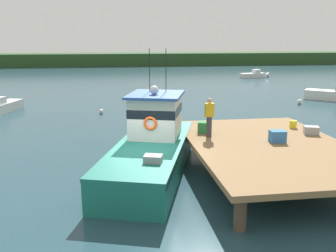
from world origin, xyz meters
TOP-DOWN VIEW (x-y plane):
  - ground_plane at (0.00, 0.00)m, footprint 200.00×200.00m
  - dock at (4.80, 0.00)m, footprint 6.00×9.00m
  - main_fishing_boat at (0.37, 1.27)m, footprint 4.81×9.90m
  - crate_single_far at (7.18, 1.16)m, footprint 0.71×0.62m
  - crate_stack_near_edge at (2.73, 2.13)m, footprint 0.70×0.59m
  - crate_single_by_cleat at (5.22, 0.23)m, footprint 0.63×0.48m
  - bait_bucket at (6.96, 2.36)m, footprint 0.32×0.32m
  - deckhand_by_the_boat at (2.73, 1.40)m, footprint 0.36×0.22m
  - moored_boat_far_left at (-9.28, 14.42)m, footprint 2.20×4.67m
  - moored_boat_off_the_point at (17.93, 34.91)m, footprint 4.45×1.95m
  - mooring_buoy_spare_mooring at (3.28, 21.60)m, footprint 0.46×0.46m
  - mooring_buoy_inshore at (13.81, 14.53)m, footprint 0.40×0.40m
  - mooring_buoy_channel_marker at (-2.08, 12.93)m, footprint 0.33×0.33m
  - far_shoreline at (0.00, 62.00)m, footprint 120.00×8.00m

SIDE VIEW (x-z plane):
  - ground_plane at x=0.00m, z-range 0.00..0.00m
  - mooring_buoy_channel_marker at x=-2.08m, z-range 0.00..0.33m
  - mooring_buoy_inshore at x=13.81m, z-range 0.00..0.40m
  - mooring_buoy_spare_mooring at x=3.28m, z-range 0.00..0.46m
  - moored_boat_off_the_point at x=17.93m, z-range -0.17..0.94m
  - moored_boat_far_left at x=-9.28m, z-range -0.18..0.99m
  - main_fishing_boat at x=0.37m, z-range -1.39..3.41m
  - dock at x=4.80m, z-range 0.47..1.67m
  - far_shoreline at x=0.00m, z-range 0.00..2.40m
  - bait_bucket at x=6.96m, z-range 1.20..1.54m
  - crate_single_far at x=7.18m, z-range 1.20..1.55m
  - crate_single_by_cleat at x=5.22m, z-range 1.20..1.66m
  - crate_stack_near_edge at x=2.73m, z-range 1.20..1.66m
  - deckhand_by_the_boat at x=2.73m, z-range 1.24..2.87m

